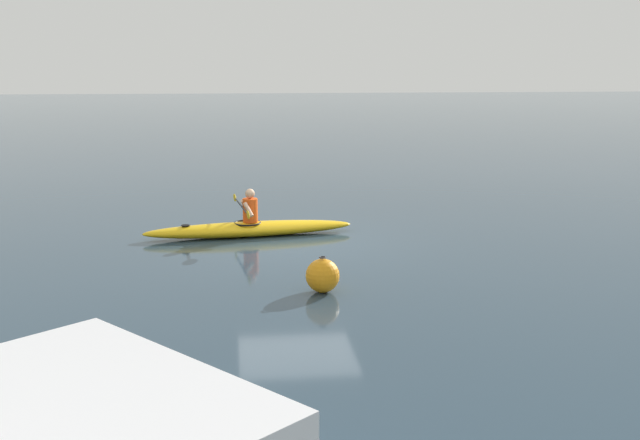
% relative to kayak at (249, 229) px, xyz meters
% --- Properties ---
extents(ground_plane, '(160.00, 160.00, 0.00)m').
position_rel_kayak_xyz_m(ground_plane, '(-0.96, 0.79, -0.16)').
color(ground_plane, '#283D4C').
extents(kayak, '(4.63, 1.22, 0.32)m').
position_rel_kayak_xyz_m(kayak, '(0.00, 0.00, 0.00)').
color(kayak, '#EAB214').
rests_on(kayak, ground).
extents(kayaker, '(0.53, 2.47, 0.73)m').
position_rel_kayak_xyz_m(kayaker, '(-0.00, -0.00, 0.47)').
color(kayaker, '#E04C14').
rests_on(kayaker, kayak).
extents(mooring_buoy_channel_marker, '(0.56, 0.56, 0.61)m').
position_rel_kayak_xyz_m(mooring_buoy_channel_marker, '(-1.08, 4.34, 0.12)').
color(mooring_buoy_channel_marker, orange).
rests_on(mooring_buoy_channel_marker, ground).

